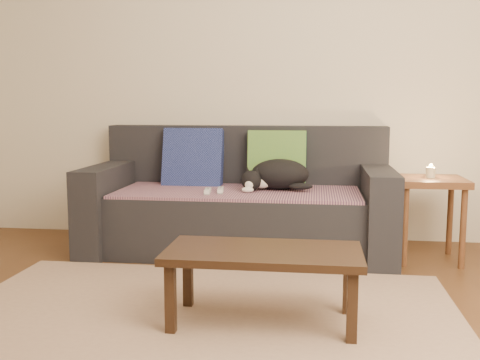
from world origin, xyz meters
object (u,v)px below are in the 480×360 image
at_px(sofa, 240,207).
at_px(side_table, 430,192).
at_px(coffee_table, 263,259).
at_px(wii_remote_a, 208,191).
at_px(cat, 277,175).
at_px(wii_remote_b, 221,190).

xyz_separation_m(sofa, side_table, (1.27, -0.11, 0.15)).
relative_size(sofa, coffee_table, 2.32).
xyz_separation_m(wii_remote_a, side_table, (1.46, 0.14, 0.00)).
bearing_deg(wii_remote_a, side_table, -90.04).
distance_m(cat, wii_remote_b, 0.42).
bearing_deg(side_table, wii_remote_b, -176.19).
relative_size(cat, coffee_table, 0.54).
bearing_deg(wii_remote_b, sofa, -33.43).
distance_m(wii_remote_a, side_table, 1.47).
relative_size(wii_remote_a, side_table, 0.27).
relative_size(side_table, coffee_table, 0.61).
bearing_deg(sofa, wii_remote_b, -117.16).
height_order(cat, coffee_table, cat).
height_order(sofa, coffee_table, sofa).
height_order(side_table, coffee_table, side_table).
bearing_deg(coffee_table, side_table, 52.13).
distance_m(wii_remote_a, wii_remote_b, 0.09).
bearing_deg(side_table, coffee_table, -127.87).
height_order(cat, wii_remote_b, cat).
height_order(wii_remote_b, coffee_table, wii_remote_b).
height_order(cat, side_table, cat).
xyz_separation_m(cat, coffee_table, (0.03, -1.36, -0.23)).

